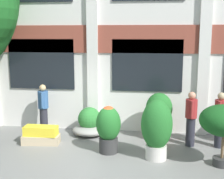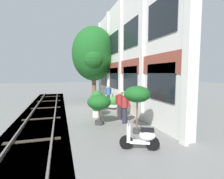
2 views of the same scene
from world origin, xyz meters
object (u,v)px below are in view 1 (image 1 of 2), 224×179
Objects in this scene: resident_by_doorway at (220,118)px; resident_near_plants at (43,107)px; potted_plant_glazed_jar at (157,128)px; potted_plant_ribbed_drum at (159,115)px; resident_watching_tracks at (191,117)px; potted_plant_tall_urn at (224,122)px; potted_plant_square_trough at (41,135)px; potted_plant_stone_basin at (108,127)px; potted_plant_wide_bowl at (90,124)px.

resident_by_doorway is 5.58m from resident_near_plants.
potted_plant_glazed_jar is 2.14m from resident_by_doorway.
potted_plant_ribbed_drum is at bearing -174.65° from resident_by_doorway.
resident_near_plants is at bearing 176.07° from resident_watching_tracks.
resident_near_plants is at bearing 154.58° from potted_plant_glazed_jar.
potted_plant_tall_urn is (1.56, -1.81, 0.34)m from potted_plant_ribbed_drum.
potted_plant_stone_basin reaches higher than potted_plant_square_trough.
potted_plant_glazed_jar is 1.03× the size of potted_plant_tall_urn.
potted_plant_glazed_jar is at bearing -127.75° from resident_watching_tracks.
potted_plant_ribbed_drum is 2.28m from potted_plant_wide_bowl.
resident_watching_tracks reaches higher than potted_plant_tall_urn.
potted_plant_square_trough is 0.70× the size of resident_by_doorway.
potted_plant_glazed_jar is 0.98× the size of resident_near_plants.
resident_watching_tracks reaches higher than potted_plant_square_trough.
potted_plant_ribbed_drum is at bearing 157.11° from resident_watching_tracks.
potted_plant_tall_urn is at bearing -77.15° from resident_by_doorway.
potted_plant_stone_basin is (-2.96, 0.51, -0.40)m from potted_plant_tall_urn.
resident_near_plants reaches higher than potted_plant_wide_bowl.
potted_plant_tall_urn is 1.51m from resident_watching_tracks.
potted_plant_tall_urn is 1.37× the size of potted_plant_square_trough.
potted_plant_stone_basin is at bearing 136.07° from resident_near_plants.
resident_watching_tracks is at bearing 19.92° from potted_plant_stone_basin.
potted_plant_ribbed_drum is at bearing 165.02° from resident_near_plants.
potted_plant_tall_urn is 5.72m from resident_near_plants.
resident_by_doorway is at bearing -15.33° from potted_plant_ribbed_drum.
potted_plant_tall_urn reaches higher than potted_plant_wide_bowl.
potted_plant_ribbed_drum is 1.03m from resident_watching_tracks.
potted_plant_square_trough is at bearing -154.73° from resident_by_doorway.
potted_plant_ribbed_drum is 3.66m from potted_plant_square_trough.
potted_plant_glazed_jar is 1.21× the size of potted_plant_stone_basin.
potted_plant_ribbed_drum is 0.91× the size of resident_by_doorway.
potted_plant_glazed_jar is 2.81m from potted_plant_wide_bowl.
potted_plant_glazed_jar is 1.41× the size of potted_plant_square_trough.
potted_plant_tall_urn is at bearing -7.54° from potted_plant_glazed_jar.
potted_plant_stone_basin is 0.81× the size of resident_by_doorway.
potted_plant_glazed_jar is at bearing 172.46° from potted_plant_tall_urn.
potted_plant_wide_bowl is (-3.79, 1.95, -0.78)m from potted_plant_tall_urn.
resident_near_plants is at bearing 178.66° from potted_plant_wide_bowl.
potted_plant_tall_urn is 3.02m from potted_plant_stone_basin.
potted_plant_ribbed_drum is 1.11× the size of potted_plant_stone_basin.
resident_by_doorway is 0.82m from resident_watching_tracks.
potted_plant_glazed_jar is 1.51m from resident_watching_tracks.
potted_plant_glazed_jar is 1.42× the size of potted_plant_wide_bowl.
potted_plant_square_trough is 1.01× the size of potted_plant_wide_bowl.
potted_plant_stone_basin reaches higher than potted_plant_wide_bowl.
resident_watching_tracks is at bearing 48.47° from potted_plant_glazed_jar.
potted_plant_tall_urn reaches higher than potted_plant_ribbed_drum.
potted_plant_tall_urn reaches higher than potted_plant_square_trough.
resident_near_plants reaches higher than potted_plant_glazed_jar.
potted_plant_stone_basin is at bearing 170.28° from potted_plant_tall_urn.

